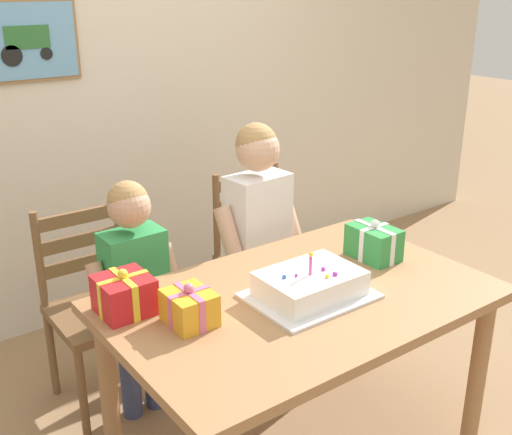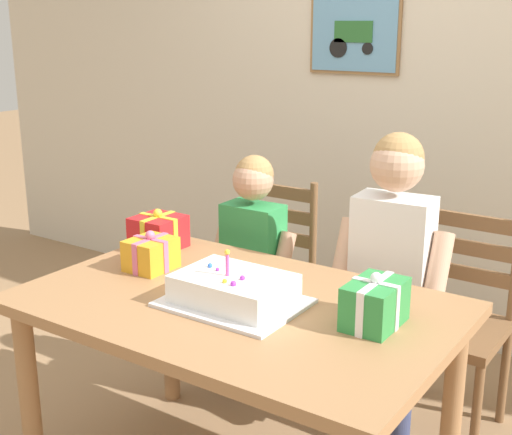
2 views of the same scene
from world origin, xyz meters
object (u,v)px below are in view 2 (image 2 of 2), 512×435
Objects in this scene: birthday_cake at (234,291)px; gift_box_corner_small at (158,232)px; chair_left at (262,276)px; gift_box_beside_cake at (375,304)px; chair_right at (452,321)px; dining_table at (237,328)px; gift_box_red_large at (151,254)px; child_younger at (253,252)px; child_older at (392,259)px.

gift_box_corner_small is at bearing 152.95° from birthday_cake.
gift_box_corner_small is 0.21× the size of chair_left.
chair_right is at bearing 89.76° from gift_box_beside_cake.
dining_table is 3.23× the size of birthday_cake.
child_younger is at bearing 83.34° from gift_box_red_large.
child_older is (0.85, 0.37, -0.06)m from gift_box_corner_small.
chair_right is at bearing 14.35° from child_younger.
gift_box_red_large is 0.91m from child_older.
gift_box_red_large is 0.86m from chair_left.
birthday_cake is 0.46m from gift_box_beside_cake.
birthday_cake is at bearing -61.80° from chair_left.
gift_box_beside_cake is 0.85m from chair_right.
child_older is (0.74, -0.21, 0.29)m from chair_left.
child_younger reaches higher than chair_left.
dining_table is at bearing -60.01° from child_younger.
gift_box_corner_small reaches higher than dining_table.
gift_box_red_large is at bearing 167.43° from birthday_cake.
dining_table is at bearing -118.43° from chair_right.
gift_box_corner_small is 0.45m from child_younger.
chair_right is 0.84× the size of child_younger.
child_younger reaches higher than dining_table.
child_younger is at bearing 119.66° from birthday_cake.
birthday_cake is 1.05m from chair_right.
birthday_cake is 0.46m from gift_box_red_large.
child_older reaches higher than dining_table.
birthday_cake is (0.01, -0.03, 0.15)m from dining_table.
gift_box_red_large is 0.59m from child_younger.
child_older is 0.65m from child_younger.
dining_table is 0.74m from child_younger.
chair_right is 0.74× the size of child_older.
child_older reaches higher than child_younger.
chair_left is 0.30m from child_younger.
child_older reaches higher than gift_box_beside_cake.
gift_box_beside_cake is 0.23× the size of chair_right.
gift_box_beside_cake is 0.60m from child_older.
chair_left is (-0.46, 0.85, -0.18)m from dining_table.
child_younger is at bearing 179.97° from child_older.
dining_table is 1.30× the size of child_younger.
chair_right is (0.00, 0.78, -0.35)m from gift_box_beside_cake.
chair_left is 1.00× the size of chair_right.
gift_box_beside_cake reaches higher than gift_box_corner_small.
chair_right reaches higher than dining_table.
gift_box_corner_small is 1.24m from chair_right.
chair_left reaches higher than gift_box_beside_cake.
birthday_cake is 2.04× the size of gift_box_beside_cake.
birthday_cake is 0.35× the size of child_older.
dining_table is 1.55× the size of chair_left.
dining_table is 6.59× the size of gift_box_beside_cake.
gift_box_beside_cake is 1.26m from chair_left.
gift_box_beside_cake is at bearing 13.84° from birthday_cake.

